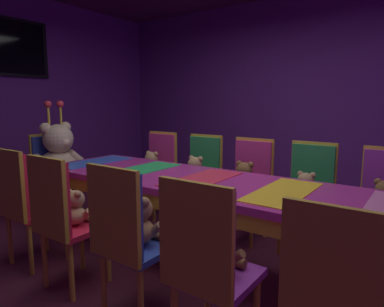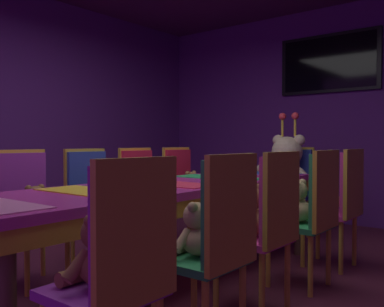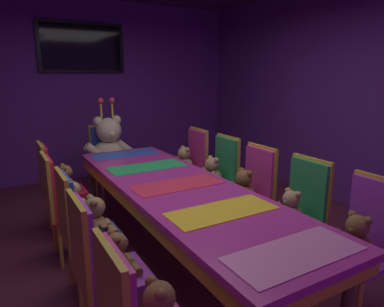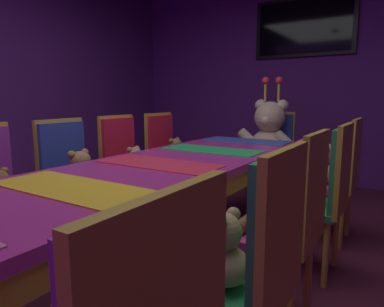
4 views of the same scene
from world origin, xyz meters
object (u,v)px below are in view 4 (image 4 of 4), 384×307
(chair_left_2, at_px, (68,172))
(throne_chair, at_px, (274,147))
(chair_right_2, at_px, (297,211))
(chair_right_3, at_px, (329,186))
(king_teddy_bear, at_px, (269,135))
(teddy_right_1, at_px, (221,253))
(chair_right_4, at_px, (343,168))
(banquet_table, at_px, (159,177))
(chair_left_3, at_px, (123,159))
(teddy_right_3, at_px, (305,183))
(teddy_right_4, at_px, (323,167))
(teddy_left_2, at_px, (81,174))
(chair_left_4, at_px, (165,151))
(teddy_left_3, at_px, (135,163))
(chair_right_1, at_px, (259,259))
(teddy_left_4, at_px, (176,154))
(teddy_right_2, at_px, (268,206))
(wall_tv, at_px, (304,27))

(chair_left_2, distance_m, throne_chair, 2.27)
(chair_right_2, relative_size, throne_chair, 1.00)
(chair_right_3, distance_m, king_teddy_bear, 1.60)
(chair_left_2, height_order, teddy_right_1, chair_left_2)
(chair_right_4, bearing_deg, chair_right_3, 91.24)
(banquet_table, height_order, chair_left_3, chair_left_3)
(teddy_right_3, bearing_deg, teddy_right_4, -88.75)
(teddy_left_2, bearing_deg, king_teddy_bear, 70.05)
(chair_right_3, bearing_deg, teddy_right_3, -0.00)
(banquet_table, relative_size, chair_left_3, 3.16)
(chair_left_4, distance_m, teddy_right_4, 1.56)
(chair_left_3, distance_m, teddy_right_1, 2.00)
(chair_left_2, bearing_deg, throne_chair, 68.06)
(king_teddy_bear, bearing_deg, teddy_left_3, -29.10)
(chair_right_1, distance_m, teddy_right_3, 1.19)
(teddy_left_2, xyz_separation_m, throne_chair, (0.70, 2.11, 0.00))
(teddy_left_2, bearing_deg, chair_right_3, 20.86)
(teddy_left_4, bearing_deg, banquet_table, -59.37)
(teddy_right_1, distance_m, king_teddy_bear, 2.62)
(teddy_left_3, bearing_deg, teddy_left_2, -87.03)
(chair_left_3, distance_m, chair_right_2, 1.83)
(teddy_left_2, xyz_separation_m, chair_right_3, (1.58, 0.60, 0.00))
(banquet_table, bearing_deg, teddy_left_3, 140.38)
(teddy_left_3, xyz_separation_m, king_teddy_bear, (0.73, 1.32, 0.18))
(chair_left_4, xyz_separation_m, teddy_left_4, (0.14, 0.00, -0.02))
(teddy_right_2, distance_m, chair_right_3, 0.63)
(chair_right_1, distance_m, teddy_right_1, 0.14)
(chair_right_1, xyz_separation_m, teddy_right_3, (-0.15, 1.18, -0.00))
(teddy_left_3, bearing_deg, banquet_table, -39.62)
(teddy_left_3, height_order, wall_tv, wall_tv)
(chair_right_1, height_order, teddy_right_3, chair_right_1)
(chair_left_4, relative_size, chair_right_2, 1.00)
(teddy_right_2, distance_m, teddy_right_3, 0.60)
(chair_left_2, bearing_deg, teddy_right_1, -19.97)
(chair_left_2, height_order, teddy_right_2, chair_left_2)
(teddy_right_3, distance_m, teddy_right_4, 0.62)
(throne_chair, height_order, wall_tv, wall_tv)
(chair_left_4, relative_size, chair_right_1, 1.00)
(teddy_left_3, height_order, teddy_left_4, teddy_left_4)
(chair_left_3, distance_m, teddy_left_3, 0.14)
(chair_left_2, bearing_deg, teddy_right_2, 0.11)
(teddy_right_4, relative_size, king_teddy_bear, 0.37)
(banquet_table, xyz_separation_m, teddy_right_4, (0.72, 1.21, -0.06))
(chair_right_2, height_order, chair_right_4, same)
(chair_right_3, xyz_separation_m, throne_chair, (-0.88, 1.50, 0.00))
(chair_left_3, relative_size, chair_right_3, 1.00)
(teddy_right_1, xyz_separation_m, king_teddy_bear, (-0.73, 2.51, 0.17))
(chair_right_4, bearing_deg, teddy_right_2, 82.27)
(teddy_right_3, bearing_deg, chair_right_1, 97.04)
(teddy_left_4, relative_size, chair_right_3, 0.30)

